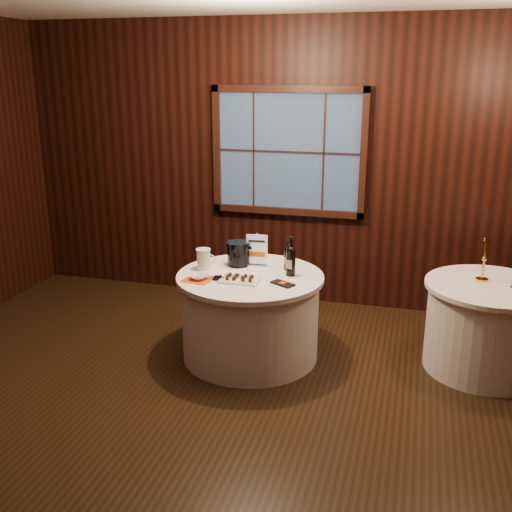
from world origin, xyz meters
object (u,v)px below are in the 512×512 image
(side_table, at_px, (487,327))
(chocolate_box, at_px, (283,284))
(glass_pitcher, at_px, (204,259))
(cracker_bowl, at_px, (198,277))
(port_bottle_left, at_px, (288,256))
(grape_bunch, at_px, (218,278))
(port_bottle_right, at_px, (291,259))
(chocolate_plate, at_px, (240,279))
(main_table, at_px, (250,316))
(brass_candlestick, at_px, (484,265))
(ice_bucket, at_px, (239,253))
(sign_stand, at_px, (257,255))

(side_table, xyz_separation_m, chocolate_box, (-1.67, -0.46, 0.39))
(glass_pitcher, xyz_separation_m, cracker_bowl, (0.05, -0.27, -0.07))
(port_bottle_left, xyz_separation_m, grape_bunch, (-0.50, -0.45, -0.10))
(port_bottle_right, xyz_separation_m, glass_pitcher, (-0.78, -0.04, -0.05))
(side_table, distance_m, port_bottle_left, 1.79)
(grape_bunch, height_order, cracker_bowl, cracker_bowl)
(side_table, xyz_separation_m, chocolate_plate, (-2.04, -0.48, 0.40))
(main_table, bearing_deg, cracker_bowl, -149.23)
(port_bottle_left, bearing_deg, main_table, -139.33)
(main_table, height_order, chocolate_box, chocolate_box)
(port_bottle_left, xyz_separation_m, glass_pitcher, (-0.72, -0.20, -0.02))
(chocolate_box, height_order, brass_candlestick, brass_candlestick)
(main_table, xyz_separation_m, ice_bucket, (-0.17, 0.22, 0.50))
(port_bottle_right, bearing_deg, main_table, -153.16)
(side_table, distance_m, chocolate_plate, 2.13)
(main_table, distance_m, chocolate_plate, 0.44)
(sign_stand, relative_size, cracker_bowl, 2.07)
(grape_bunch, bearing_deg, port_bottle_right, 27.35)
(cracker_bowl, distance_m, brass_candlestick, 2.40)
(port_bottle_right, relative_size, cracker_bowl, 2.32)
(main_table, xyz_separation_m, chocolate_plate, (-0.04, -0.18, 0.40))
(port_bottle_right, height_order, grape_bunch, port_bottle_right)
(port_bottle_left, bearing_deg, grape_bunch, -138.08)
(sign_stand, bearing_deg, grape_bunch, -120.95)
(port_bottle_right, bearing_deg, glass_pitcher, -163.56)
(main_table, height_order, port_bottle_right, port_bottle_right)
(glass_pitcher, height_order, cracker_bowl, glass_pitcher)
(sign_stand, relative_size, port_bottle_right, 0.89)
(brass_candlestick, bearing_deg, chocolate_plate, -164.18)
(port_bottle_left, distance_m, chocolate_plate, 0.53)
(main_table, bearing_deg, chocolate_box, -26.63)
(sign_stand, distance_m, port_bottle_left, 0.29)
(ice_bucket, bearing_deg, port_bottle_right, -15.55)
(side_table, bearing_deg, cracker_bowl, -167.45)
(port_bottle_left, relative_size, cracker_bowl, 1.86)
(grape_bunch, distance_m, brass_candlestick, 2.23)
(grape_bunch, relative_size, glass_pitcher, 0.90)
(port_bottle_right, distance_m, brass_candlestick, 1.61)
(chocolate_plate, distance_m, cracker_bowl, 0.35)
(ice_bucket, height_order, cracker_bowl, ice_bucket)
(brass_candlestick, bearing_deg, cracker_bowl, -165.22)
(main_table, bearing_deg, sign_stand, 91.63)
(port_bottle_right, bearing_deg, side_table, 20.78)
(chocolate_plate, distance_m, brass_candlestick, 2.04)
(chocolate_box, bearing_deg, grape_bunch, -146.64)
(port_bottle_right, relative_size, chocolate_box, 1.74)
(chocolate_box, xyz_separation_m, glass_pitcher, (-0.77, 0.20, 0.09))
(chocolate_box, distance_m, grape_bunch, 0.55)
(port_bottle_left, bearing_deg, chocolate_plate, -127.18)
(ice_bucket, bearing_deg, side_table, 1.99)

